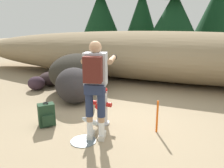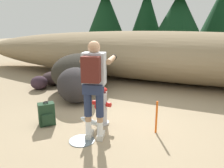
{
  "view_description": "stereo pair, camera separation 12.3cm",
  "coord_description": "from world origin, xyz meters",
  "px_view_note": "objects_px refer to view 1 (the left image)",
  "views": [
    {
      "loc": [
        1.48,
        -3.74,
        1.88
      ],
      "look_at": [
        -0.16,
        0.2,
        0.75
      ],
      "focal_mm": 35.33,
      "sensor_mm": 36.0,
      "label": 1
    },
    {
      "loc": [
        1.6,
        -3.69,
        1.88
      ],
      "look_at": [
        -0.16,
        0.2,
        0.75
      ],
      "focal_mm": 35.33,
      "sensor_mm": 36.0,
      "label": 2
    }
  ],
  "objects_px": {
    "fire_hydrant": "(102,106)",
    "survey_stake": "(157,117)",
    "utility_worker": "(96,79)",
    "boulder_small": "(50,79)",
    "boulder_large": "(78,72)",
    "spare_backpack": "(47,115)",
    "boulder_outlier": "(36,83)",
    "boulder_mid": "(74,85)"
  },
  "relations": [
    {
      "from": "spare_backpack",
      "to": "boulder_small",
      "type": "xyz_separation_m",
      "value": [
        -1.88,
        2.5,
        -0.0
      ]
    },
    {
      "from": "survey_stake",
      "to": "fire_hydrant",
      "type": "bearing_deg",
      "value": -176.43
    },
    {
      "from": "utility_worker",
      "to": "boulder_outlier",
      "type": "height_order",
      "value": "utility_worker"
    },
    {
      "from": "utility_worker",
      "to": "boulder_mid",
      "type": "relative_size",
      "value": 1.49
    },
    {
      "from": "utility_worker",
      "to": "boulder_outlier",
      "type": "distance_m",
      "value": 3.68
    },
    {
      "from": "boulder_large",
      "to": "boulder_outlier",
      "type": "xyz_separation_m",
      "value": [
        -1.18,
        -0.45,
        -0.35
      ]
    },
    {
      "from": "fire_hydrant",
      "to": "survey_stake",
      "type": "xyz_separation_m",
      "value": [
        1.06,
        0.07,
        -0.07
      ]
    },
    {
      "from": "utility_worker",
      "to": "boulder_small",
      "type": "distance_m",
      "value": 4.03
    },
    {
      "from": "utility_worker",
      "to": "boulder_mid",
      "type": "xyz_separation_m",
      "value": [
        -1.33,
        1.43,
        -0.61
      ]
    },
    {
      "from": "utility_worker",
      "to": "boulder_outlier",
      "type": "relative_size",
      "value": 3.27
    },
    {
      "from": "fire_hydrant",
      "to": "boulder_large",
      "type": "height_order",
      "value": "boulder_large"
    },
    {
      "from": "fire_hydrant",
      "to": "boulder_outlier",
      "type": "xyz_separation_m",
      "value": [
        -2.86,
        1.41,
        -0.17
      ]
    },
    {
      "from": "fire_hydrant",
      "to": "boulder_small",
      "type": "bearing_deg",
      "value": 144.52
    },
    {
      "from": "utility_worker",
      "to": "boulder_mid",
      "type": "height_order",
      "value": "utility_worker"
    },
    {
      "from": "fire_hydrant",
      "to": "boulder_small",
      "type": "xyz_separation_m",
      "value": [
        -2.84,
        2.03,
        -0.15
      ]
    },
    {
      "from": "boulder_small",
      "to": "boulder_large",
      "type": "bearing_deg",
      "value": -8.02
    },
    {
      "from": "fire_hydrant",
      "to": "boulder_outlier",
      "type": "relative_size",
      "value": 1.59
    },
    {
      "from": "fire_hydrant",
      "to": "boulder_large",
      "type": "distance_m",
      "value": 2.51
    },
    {
      "from": "utility_worker",
      "to": "spare_backpack",
      "type": "relative_size",
      "value": 3.51
    },
    {
      "from": "utility_worker",
      "to": "spare_backpack",
      "type": "bearing_deg",
      "value": 71.74
    },
    {
      "from": "boulder_mid",
      "to": "spare_backpack",
      "type": "bearing_deg",
      "value": -80.86
    },
    {
      "from": "fire_hydrant",
      "to": "boulder_outlier",
      "type": "distance_m",
      "value": 3.19
    },
    {
      "from": "boulder_mid",
      "to": "survey_stake",
      "type": "relative_size",
      "value": 1.84
    },
    {
      "from": "boulder_small",
      "to": "utility_worker",
      "type": "bearing_deg",
      "value": -40.61
    },
    {
      "from": "fire_hydrant",
      "to": "boulder_large",
      "type": "bearing_deg",
      "value": 131.93
    },
    {
      "from": "spare_backpack",
      "to": "boulder_large",
      "type": "relative_size",
      "value": 0.27
    },
    {
      "from": "boulder_mid",
      "to": "boulder_small",
      "type": "xyz_separation_m",
      "value": [
        -1.66,
        1.13,
        -0.23
      ]
    },
    {
      "from": "spare_backpack",
      "to": "boulder_small",
      "type": "bearing_deg",
      "value": 168.18
    },
    {
      "from": "boulder_large",
      "to": "boulder_mid",
      "type": "bearing_deg",
      "value": -63.03
    },
    {
      "from": "fire_hydrant",
      "to": "boulder_small",
      "type": "distance_m",
      "value": 3.5
    },
    {
      "from": "spare_backpack",
      "to": "boulder_large",
      "type": "distance_m",
      "value": 2.47
    },
    {
      "from": "boulder_mid",
      "to": "boulder_outlier",
      "type": "distance_m",
      "value": 1.77
    },
    {
      "from": "utility_worker",
      "to": "boulder_large",
      "type": "height_order",
      "value": "utility_worker"
    },
    {
      "from": "utility_worker",
      "to": "spare_backpack",
      "type": "xyz_separation_m",
      "value": [
        -1.11,
        0.06,
        -0.84
      ]
    },
    {
      "from": "utility_worker",
      "to": "survey_stake",
      "type": "relative_size",
      "value": 2.75
    },
    {
      "from": "boulder_large",
      "to": "boulder_mid",
      "type": "xyz_separation_m",
      "value": [
        0.49,
        -0.97,
        -0.11
      ]
    },
    {
      "from": "spare_backpack",
      "to": "utility_worker",
      "type": "bearing_deg",
      "value": 38.13
    },
    {
      "from": "boulder_outlier",
      "to": "fire_hydrant",
      "type": "bearing_deg",
      "value": -26.32
    },
    {
      "from": "boulder_large",
      "to": "boulder_small",
      "type": "bearing_deg",
      "value": 171.98
    },
    {
      "from": "boulder_large",
      "to": "utility_worker",
      "type": "bearing_deg",
      "value": -52.82
    },
    {
      "from": "fire_hydrant",
      "to": "spare_backpack",
      "type": "xyz_separation_m",
      "value": [
        -0.96,
        -0.48,
        -0.15
      ]
    },
    {
      "from": "spare_backpack",
      "to": "boulder_mid",
      "type": "bearing_deg",
      "value": 140.35
    }
  ]
}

